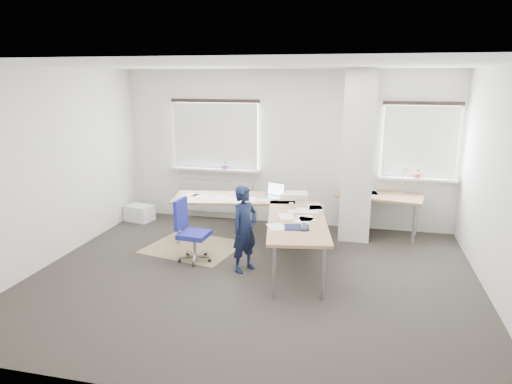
% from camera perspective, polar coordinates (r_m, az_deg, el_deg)
% --- Properties ---
extents(ground, '(6.00, 6.00, 0.00)m').
position_cam_1_polar(ground, '(6.35, -0.41, -10.57)').
color(ground, '#282520').
rests_on(ground, ground).
extents(room_shell, '(6.04, 5.04, 2.82)m').
position_cam_1_polar(room_shell, '(6.24, 2.18, 5.77)').
color(room_shell, silver).
rests_on(room_shell, ground).
extents(floor_mat, '(1.60, 1.44, 0.01)m').
position_cam_1_polar(floor_mat, '(7.45, -7.83, -6.84)').
color(floor_mat, '#90764E').
rests_on(floor_mat, ground).
extents(white_crate, '(0.56, 0.45, 0.30)m').
position_cam_1_polar(white_crate, '(8.96, -14.37, -2.55)').
color(white_crate, white).
rests_on(white_crate, ground).
extents(desk_main, '(2.82, 2.63, 0.96)m').
position_cam_1_polar(desk_main, '(6.97, 1.32, -2.20)').
color(desk_main, '#9E6A44').
rests_on(desk_main, ground).
extents(desk_side, '(1.50, 0.93, 1.22)m').
position_cam_1_polar(desk_side, '(8.01, 15.21, -0.58)').
color(desk_side, '#9E6A44').
rests_on(desk_side, ground).
extents(task_chair, '(0.51, 0.50, 0.94)m').
position_cam_1_polar(task_chair, '(6.85, -7.96, -6.44)').
color(task_chair, navy).
rests_on(task_chair, ground).
extents(person, '(0.48, 0.53, 1.22)m').
position_cam_1_polar(person, '(6.34, -1.42, -4.65)').
color(person, black).
rests_on(person, ground).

